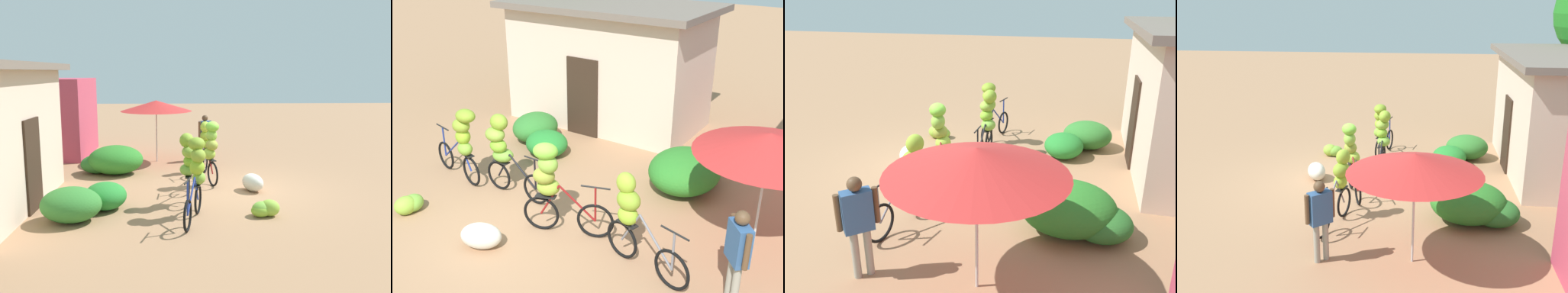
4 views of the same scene
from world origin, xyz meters
The scene contains 13 objects.
ground_plane centered at (0.00, 0.00, 0.00)m, with size 60.00×60.00×0.00m, color #A97B57.
hedge_bush_front_left centered at (-2.27, 3.53, 0.35)m, with size 1.06×1.22×0.70m, color #337D30.
hedge_bush_front_right centered at (-1.49, 2.98, 0.30)m, with size 1.00×0.93×0.59m, color #288531.
hedge_bush_mid centered at (1.85, 3.22, 0.42)m, with size 1.42×1.60×0.84m, color #2D7E29.
hedge_bush_by_door centered at (1.97, 3.77, 0.27)m, with size 0.93×0.99×0.55m, color #2D722B.
market_umbrella centered at (3.60, 2.10, 1.86)m, with size 2.34×2.34×2.04m.
bicycle_leftmost centered at (-2.10, 1.02, 1.00)m, with size 1.66×0.53×1.65m.
bicycle_near_pile centered at (-1.12, 1.16, 0.96)m, with size 1.61×0.48×1.63m.
bicycle_center_loaded centered at (0.55, 0.55, 0.99)m, with size 1.56×0.66×1.70m.
bicycle_by_shop centered at (2.12, 0.53, 0.88)m, with size 1.63×0.57×1.53m.
banana_pile_on_ground centered at (-2.10, -0.40, 0.16)m, with size 0.52×0.68×0.35m.
produce_sack centered at (-0.17, -0.48, 0.22)m, with size 0.70×0.44×0.44m, color silver.
person_vendor centered at (3.75, 0.48, 0.93)m, with size 0.41×0.46×1.53m.
Camera 3 is at (8.08, 3.24, 3.79)m, focal length 37.90 mm.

